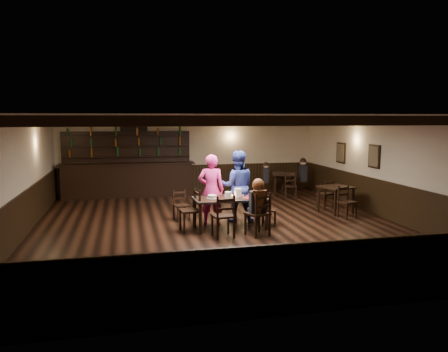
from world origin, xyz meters
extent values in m
plane|color=black|center=(0.00, 0.00, 0.00)|extent=(10.00, 10.00, 0.00)
cube|color=beige|center=(0.00, 5.00, 1.35)|extent=(9.00, 0.02, 2.70)
cube|color=beige|center=(0.00, -5.00, 1.35)|extent=(9.00, 0.02, 2.70)
cube|color=beige|center=(-4.50, 0.00, 1.35)|extent=(0.02, 10.00, 2.70)
cube|color=beige|center=(4.50, 0.00, 1.35)|extent=(0.02, 10.00, 2.70)
cube|color=silver|center=(0.00, 0.00, 2.70)|extent=(9.00, 10.00, 0.02)
cube|color=black|center=(0.00, 4.97, 0.50)|extent=(9.00, 0.04, 1.00)
cube|color=black|center=(0.00, -4.97, 0.50)|extent=(9.00, 0.04, 1.00)
cube|color=black|center=(-4.47, 0.00, 0.50)|extent=(0.04, 10.00, 1.00)
cube|color=black|center=(4.47, 0.00, 0.50)|extent=(0.04, 10.00, 1.00)
cube|color=black|center=(-1.90, 4.97, 1.85)|extent=(0.90, 0.03, 1.00)
cube|color=black|center=(-1.90, 4.95, 1.85)|extent=(0.80, 0.02, 0.90)
cube|color=black|center=(4.47, 0.50, 1.60)|extent=(0.03, 0.55, 0.65)
cube|color=#72664C|center=(4.45, 0.50, 1.60)|extent=(0.02, 0.45, 0.55)
cube|color=black|center=(4.47, 2.40, 1.55)|extent=(0.03, 0.55, 0.65)
cube|color=#72664C|center=(4.45, 2.40, 1.55)|extent=(0.02, 0.45, 0.55)
cube|color=black|center=(0.00, -3.00, 2.60)|extent=(8.90, 0.18, 0.18)
cube|color=black|center=(0.00, -1.00, 2.60)|extent=(8.90, 0.18, 0.18)
cube|color=black|center=(0.00, 1.00, 2.60)|extent=(8.90, 0.18, 0.18)
cube|color=black|center=(0.00, 3.00, 2.60)|extent=(8.90, 0.18, 0.18)
cube|color=black|center=(-0.58, -0.64, 0.35)|extent=(0.06, 0.06, 0.71)
cube|color=black|center=(-0.61, 0.11, 0.35)|extent=(0.06, 0.06, 0.71)
cube|color=black|center=(1.03, -0.58, 0.35)|extent=(0.06, 0.06, 0.71)
cube|color=black|center=(1.00, 0.16, 0.35)|extent=(0.06, 0.06, 0.71)
cube|color=black|center=(0.21, -0.24, 0.73)|extent=(1.76, 0.93, 0.04)
cube|color=#A5A8AD|center=(0.19, 0.18, 0.73)|extent=(1.73, 0.09, 0.05)
cube|color=#A5A8AD|center=(0.22, -0.66, 0.73)|extent=(1.73, 0.09, 0.05)
cube|color=#A5A8AD|center=(1.06, -0.21, 0.73)|extent=(0.06, 0.87, 0.05)
cube|color=#A5A8AD|center=(-0.64, -0.27, 0.73)|extent=(0.06, 0.87, 0.05)
cube|color=black|center=(0.04, -0.76, 0.23)|extent=(0.04, 0.04, 0.46)
cube|color=black|center=(0.09, -1.13, 0.23)|extent=(0.04, 0.04, 0.46)
cube|color=black|center=(-0.34, -0.81, 0.23)|extent=(0.04, 0.04, 0.46)
cube|color=black|center=(-0.29, -1.18, 0.23)|extent=(0.04, 0.04, 0.46)
cube|color=black|center=(-0.12, -0.97, 0.48)|extent=(0.50, 0.49, 0.04)
cube|color=black|center=(-0.10, -1.15, 0.73)|extent=(0.45, 0.10, 0.48)
cube|color=black|center=(-0.10, -1.15, 0.68)|extent=(0.39, 0.08, 0.05)
cube|color=black|center=(-0.10, -1.15, 0.87)|extent=(0.39, 0.08, 0.05)
cube|color=black|center=(0.79, -0.74, 0.24)|extent=(0.05, 0.05, 0.48)
cube|color=black|center=(0.93, -1.09, 0.24)|extent=(0.05, 0.05, 0.48)
cube|color=black|center=(0.42, -0.89, 0.24)|extent=(0.05, 0.05, 0.48)
cube|color=black|center=(0.56, -1.24, 0.24)|extent=(0.05, 0.05, 0.48)
cube|color=black|center=(0.67, -0.99, 0.50)|extent=(0.60, 0.59, 0.04)
cube|color=black|center=(0.74, -1.17, 0.75)|extent=(0.45, 0.21, 0.50)
cube|color=black|center=(0.74, -1.17, 0.70)|extent=(0.38, 0.18, 0.06)
cube|color=black|center=(0.74, -1.17, 0.90)|extent=(0.38, 0.18, 0.06)
cube|color=black|center=(-0.98, -0.13, 0.24)|extent=(0.04, 0.04, 0.47)
cube|color=black|center=(-0.61, -0.08, 0.24)|extent=(0.04, 0.04, 0.47)
cube|color=black|center=(-0.94, -0.52, 0.24)|extent=(0.04, 0.04, 0.47)
cube|color=black|center=(-0.56, -0.48, 0.24)|extent=(0.04, 0.04, 0.47)
cube|color=black|center=(-0.77, -0.30, 0.50)|extent=(0.49, 0.51, 0.04)
cube|color=black|center=(-0.59, -0.28, 0.74)|extent=(0.09, 0.46, 0.50)
cube|color=black|center=(-0.59, -0.28, 0.69)|extent=(0.07, 0.40, 0.06)
cube|color=black|center=(-0.59, -0.28, 0.89)|extent=(0.07, 0.40, 0.06)
cube|color=black|center=(1.30, -0.36, 0.19)|extent=(0.04, 0.04, 0.37)
cube|color=black|center=(1.03, -0.25, 0.19)|extent=(0.04, 0.04, 0.37)
cube|color=black|center=(1.43, -0.08, 0.19)|extent=(0.04, 0.04, 0.37)
cube|color=black|center=(1.16, 0.04, 0.19)|extent=(0.04, 0.04, 0.37)
cube|color=black|center=(1.23, -0.16, 0.39)|extent=(0.46, 0.47, 0.03)
cube|color=black|center=(1.09, -0.11, 0.58)|extent=(0.17, 0.34, 0.39)
cube|color=black|center=(1.09, -0.11, 0.54)|extent=(0.14, 0.29, 0.04)
cube|color=black|center=(1.09, -0.11, 0.70)|extent=(0.14, 0.29, 0.04)
cube|color=black|center=(-0.94, 0.66, 0.19)|extent=(0.04, 0.04, 0.38)
cube|color=black|center=(-1.02, 0.95, 0.19)|extent=(0.04, 0.04, 0.38)
cube|color=black|center=(-0.64, 0.74, 0.19)|extent=(0.04, 0.04, 0.38)
cube|color=black|center=(-0.71, 1.03, 0.19)|extent=(0.04, 0.04, 0.38)
cube|color=black|center=(-0.83, 0.84, 0.39)|extent=(0.44, 0.43, 0.03)
cube|color=black|center=(-0.86, 0.99, 0.59)|extent=(0.36, 0.12, 0.39)
cube|color=black|center=(-0.86, 0.99, 0.55)|extent=(0.31, 0.10, 0.04)
cube|color=black|center=(-0.86, 0.99, 0.71)|extent=(0.31, 0.10, 0.04)
imported|color=#DA3198|center=(-0.16, 0.22, 0.88)|extent=(0.72, 0.55, 1.77)
imported|color=navy|center=(0.56, 0.40, 0.92)|extent=(1.01, 0.85, 1.83)
cube|color=black|center=(0.67, -0.87, 0.52)|extent=(0.34, 0.34, 0.14)
cube|color=black|center=(0.67, -0.99, 0.76)|extent=(0.36, 0.21, 0.50)
cylinder|color=black|center=(0.67, -0.99, 1.00)|extent=(0.10, 0.36, 0.36)
sphere|color=#D8A384|center=(0.67, -0.99, 1.15)|extent=(0.22, 0.22, 0.22)
sphere|color=#351E0C|center=(0.67, -1.03, 1.16)|extent=(0.27, 0.27, 0.27)
cone|color=#351E0C|center=(0.67, -1.13, 0.74)|extent=(0.21, 0.21, 0.63)
cylinder|color=white|center=(-0.23, -0.24, 0.76)|extent=(0.26, 0.26, 0.01)
cylinder|color=white|center=(-0.23, -0.24, 0.80)|extent=(0.21, 0.21, 0.07)
cylinder|color=silver|center=(-0.23, -0.24, 0.78)|extent=(0.22, 0.22, 0.03)
cylinder|color=white|center=(0.16, -0.28, 0.83)|extent=(0.16, 0.16, 0.15)
cylinder|color=white|center=(0.43, -0.17, 0.86)|extent=(0.18, 0.18, 0.21)
cylinder|color=#A5A8AD|center=(0.28, -0.15, 0.77)|extent=(0.05, 0.05, 0.03)
sphere|color=orange|center=(0.28, -0.15, 0.80)|extent=(0.03, 0.03, 0.03)
cylinder|color=silver|center=(0.52, -0.32, 0.79)|extent=(0.03, 0.03, 0.08)
cylinder|color=#A5A8AD|center=(0.66, -0.28, 0.79)|extent=(0.03, 0.03, 0.08)
cylinder|color=silver|center=(0.45, -0.06, 0.80)|extent=(0.07, 0.07, 0.10)
cube|color=maroon|center=(0.68, -0.35, 0.75)|extent=(0.39, 0.32, 0.00)
cube|color=navy|center=(0.79, -0.11, 0.75)|extent=(0.30, 0.22, 0.00)
cube|color=black|center=(-2.15, 4.65, 0.55)|extent=(4.25, 0.60, 1.10)
cube|color=black|center=(-2.15, 4.65, 1.12)|extent=(4.45, 0.70, 0.05)
cube|color=black|center=(-2.15, 4.92, 1.10)|extent=(4.25, 0.10, 2.20)
cube|color=black|center=(-2.15, 4.82, 1.35)|extent=(4.15, 0.22, 0.03)
cube|color=black|center=(-2.15, 4.82, 1.70)|extent=(4.15, 0.22, 0.03)
cube|color=black|center=(-2.15, 4.82, 2.05)|extent=(4.15, 0.22, 0.03)
cube|color=black|center=(3.52, 0.81, 0.73)|extent=(0.99, 0.99, 0.04)
cube|color=black|center=(3.29, 0.40, 0.35)|extent=(0.05, 0.05, 0.71)
cube|color=black|center=(3.11, 1.04, 0.35)|extent=(0.05, 0.05, 0.71)
cube|color=black|center=(3.93, 0.58, 0.35)|extent=(0.05, 0.05, 0.71)
cube|color=black|center=(3.75, 1.22, 0.35)|extent=(0.05, 0.05, 0.71)
cube|color=black|center=(3.10, 3.80, 0.73)|extent=(0.96, 0.96, 0.04)
cube|color=black|center=(2.70, 3.59, 0.35)|extent=(0.05, 0.05, 0.71)
cube|color=black|center=(2.89, 4.20, 0.35)|extent=(0.05, 0.05, 0.71)
cube|color=black|center=(3.32, 3.41, 0.35)|extent=(0.05, 0.05, 0.71)
cube|color=black|center=(3.50, 4.02, 0.35)|extent=(0.05, 0.05, 0.71)
cube|color=black|center=(2.44, 3.79, 0.71)|extent=(0.30, 0.39, 0.49)
sphere|color=#D8A384|center=(2.44, 3.79, 1.04)|extent=(0.19, 0.19, 0.19)
sphere|color=black|center=(2.44, 3.79, 1.07)|extent=(0.20, 0.20, 0.20)
cube|color=black|center=(3.78, 3.79, 0.75)|extent=(0.31, 0.43, 0.56)
sphere|color=#D8A384|center=(3.78, 3.79, 1.13)|extent=(0.22, 0.22, 0.22)
sphere|color=black|center=(3.78, 3.79, 1.17)|extent=(0.23, 0.23, 0.23)
camera|label=1|loc=(-2.21, -10.24, 2.65)|focal=35.00mm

